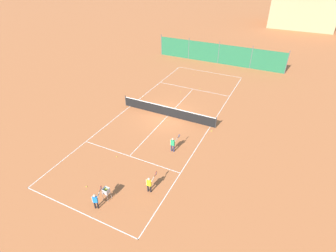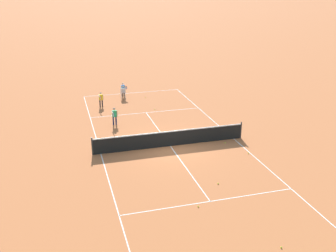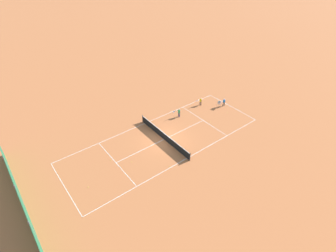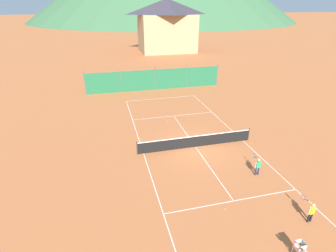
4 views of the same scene
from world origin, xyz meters
TOP-DOWN VIEW (x-y plane):
  - ground_plane at (0.00, 0.00)m, footprint 600.00×600.00m
  - court_line_markings at (0.00, 0.00)m, footprint 8.25×23.85m
  - tennis_net at (0.00, 0.00)m, footprint 9.18×0.08m
  - player_far_service at (3.02, -8.71)m, footprint 0.39×1.00m
  - player_near_baseline at (0.87, -11.18)m, footprint 0.39×1.00m
  - player_near_service at (2.62, -4.44)m, footprint 0.42×1.02m
  - tennis_ball_alley_right at (-0.80, -10.19)m, footprint 0.07×0.07m
  - tennis_ball_mid_court at (4.43, -0.65)m, footprint 0.07×0.07m
  - tennis_ball_alley_left at (-1.32, 10.14)m, footprint 0.07×0.07m
  - tennis_ball_far_corner at (0.67, 6.69)m, footprint 0.07×0.07m
  - tennis_ball_by_net_right at (-0.78, -6.90)m, footprint 0.07×0.07m
  - tennis_ball_by_net_left at (-3.30, 0.50)m, footprint 0.07×0.07m
  - tennis_ball_service_box at (-0.95, 5.05)m, footprint 0.07×0.07m
  - tennis_ball_near_corner at (-3.96, 2.26)m, footprint 0.07×0.07m
  - ball_hopper at (1.01, -10.39)m, footprint 0.36×0.36m

SIDE VIEW (x-z plane):
  - ground_plane at x=0.00m, z-range 0.00..0.00m
  - court_line_markings at x=0.00m, z-range 0.00..0.01m
  - tennis_ball_alley_right at x=-0.80m, z-range 0.00..0.07m
  - tennis_ball_mid_court at x=4.43m, z-range 0.00..0.07m
  - tennis_ball_alley_left at x=-1.32m, z-range 0.00..0.07m
  - tennis_ball_far_corner at x=0.67m, z-range 0.00..0.07m
  - tennis_ball_by_net_right at x=-0.78m, z-range 0.00..0.07m
  - tennis_ball_by_net_left at x=-3.30m, z-range 0.00..0.07m
  - tennis_ball_service_box at x=-0.95m, z-range 0.00..0.07m
  - tennis_ball_near_corner at x=-3.96m, z-range 0.00..0.07m
  - tennis_net at x=0.00m, z-range -0.03..1.03m
  - ball_hopper at x=1.01m, z-range 0.21..1.10m
  - player_near_baseline at x=0.87m, z-range 0.10..1.23m
  - player_far_service at x=3.02m, z-range 0.10..1.26m
  - player_near_service at x=2.62m, z-range 0.10..1.33m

